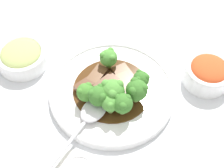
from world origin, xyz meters
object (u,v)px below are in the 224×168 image
at_px(broccoli_floret_1, 109,58).
at_px(side_bowl_kimchi, 208,73).
at_px(beef_strip_3, 106,84).
at_px(broccoli_floret_7, 99,96).
at_px(beef_strip_2, 126,86).
at_px(serving_spoon, 90,115).
at_px(main_plate, 112,91).
at_px(side_bowl_appetizer, 22,56).
at_px(broccoli_floret_3, 110,103).
at_px(broccoli_floret_6, 123,103).
at_px(beef_strip_0, 98,75).
at_px(broccoli_floret_2, 141,79).
at_px(beef_strip_1, 86,85).
at_px(broccoli_floret_0, 112,91).
at_px(beef_strip_4, 123,74).
at_px(broccoli_floret_5, 137,90).
at_px(broccoli_floret_4, 86,93).

height_order(broccoli_floret_1, side_bowl_kimchi, broccoli_floret_1).
height_order(beef_strip_3, broccoli_floret_7, broccoli_floret_7).
xyz_separation_m(beef_strip_2, broccoli_floret_1, (-0.00, 0.07, 0.02)).
bearing_deg(serving_spoon, main_plate, 28.99).
relative_size(broccoli_floret_1, side_bowl_appetizer, 0.43).
distance_m(main_plate, broccoli_floret_3, 0.07).
bearing_deg(main_plate, beef_strip_2, -27.13).
bearing_deg(beef_strip_2, side_bowl_kimchi, -18.03).
xyz_separation_m(beef_strip_2, side_bowl_kimchi, (0.17, -0.06, 0.00)).
relative_size(broccoli_floret_1, broccoli_floret_7, 0.93).
bearing_deg(side_bowl_appetizer, broccoli_floret_6, -61.40).
xyz_separation_m(beef_strip_0, broccoli_floret_1, (0.03, 0.01, 0.02)).
height_order(broccoli_floret_1, broccoli_floret_2, broccoli_floret_1).
bearing_deg(beef_strip_3, broccoli_floret_6, -91.42).
bearing_deg(beef_strip_1, beef_strip_2, -31.18).
height_order(main_plate, broccoli_floret_3, broccoli_floret_3).
bearing_deg(broccoli_floret_0, beef_strip_0, 88.78).
xyz_separation_m(beef_strip_4, broccoli_floret_5, (-0.01, -0.07, 0.03)).
bearing_deg(broccoli_floret_4, serving_spoon, -108.43).
bearing_deg(broccoli_floret_0, broccoli_floret_3, -128.49).
height_order(main_plate, side_bowl_kimchi, side_bowl_kimchi).
height_order(broccoli_floret_1, side_bowl_appetizer, broccoli_floret_1).
bearing_deg(broccoli_floret_7, beef_strip_3, 43.57).
xyz_separation_m(broccoli_floret_0, broccoli_floret_7, (-0.03, 0.00, -0.00)).
xyz_separation_m(beef_strip_0, broccoli_floret_4, (-0.05, -0.04, 0.02)).
height_order(beef_strip_0, broccoli_floret_4, broccoli_floret_4).
height_order(beef_strip_3, side_bowl_appetizer, side_bowl_appetizer).
xyz_separation_m(main_plate, beef_strip_2, (0.03, -0.01, 0.02)).
xyz_separation_m(broccoli_floret_2, broccoli_floret_4, (-0.12, 0.02, 0.01)).
xyz_separation_m(broccoli_floret_2, side_bowl_kimchi, (0.14, -0.05, -0.01)).
xyz_separation_m(beef_strip_2, beef_strip_3, (-0.03, 0.02, 0.00)).
bearing_deg(broccoli_floret_6, side_bowl_appetizer, 118.60).
bearing_deg(side_bowl_appetizer, broccoli_floret_4, -66.03).
height_order(broccoli_floret_0, broccoli_floret_7, broccoli_floret_0).
relative_size(beef_strip_2, broccoli_floret_5, 1.15).
bearing_deg(broccoli_floret_3, side_bowl_appetizer, 115.97).
xyz_separation_m(broccoli_floret_1, side_bowl_kimchi, (0.17, -0.12, -0.02)).
height_order(broccoli_floret_1, broccoli_floret_6, broccoli_floret_6).
bearing_deg(serving_spoon, side_bowl_kimchi, -6.18).
distance_m(broccoli_floret_6, serving_spoon, 0.07).
height_order(broccoli_floret_0, serving_spoon, broccoli_floret_0).
xyz_separation_m(broccoli_floret_0, broccoli_floret_3, (-0.02, -0.02, -0.00)).
bearing_deg(side_bowl_appetizer, beef_strip_4, -41.47).
distance_m(broccoli_floret_0, broccoli_floret_5, 0.05).
height_order(broccoli_floret_2, broccoli_floret_4, broccoli_floret_4).
bearing_deg(beef_strip_1, broccoli_floret_5, -46.36).
bearing_deg(broccoli_floret_1, main_plate, -111.53).
distance_m(broccoli_floret_3, broccoli_floret_6, 0.02).
distance_m(beef_strip_1, broccoli_floret_3, 0.08).
relative_size(broccoli_floret_0, broccoli_floret_2, 1.51).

